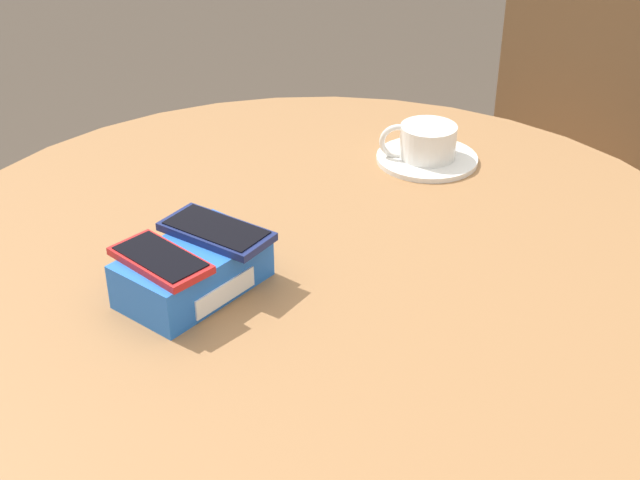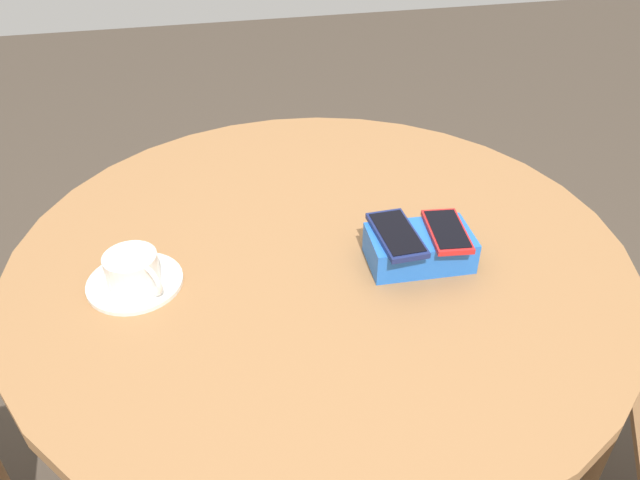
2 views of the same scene
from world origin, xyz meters
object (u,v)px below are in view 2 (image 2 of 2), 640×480
Objects in this scene: round_table at (320,298)px; saucer at (135,282)px; phone_navy at (397,234)px; coffee_cup at (133,269)px; phone_box at (419,248)px; phone_red at (447,231)px.

round_table is 0.35m from saucer.
coffee_cup is at bearing -4.81° from phone_navy.
phone_box reaches higher than saucer.
phone_box is at bearing 175.59° from coffee_cup.
phone_navy is 1.31× the size of coffee_cup.
phone_navy is (-0.12, 0.07, 0.18)m from round_table.
phone_red is (-0.04, 0.01, 0.03)m from phone_box.
phone_navy is (0.04, -0.00, 0.03)m from phone_box.
phone_red is at bearing 159.13° from round_table.
round_table is at bearing -23.64° from phone_box.
saucer is at bearing -4.68° from phone_box.
round_table is at bearing -174.56° from saucer.
phone_navy is 0.89× the size of saucer.
saucer reaches higher than round_table.
phone_box is at bearing -9.72° from phone_red.
phone_red and phone_navy have the same top height.
phone_red is at bearing 170.28° from phone_box.
phone_navy reaches higher than coffee_cup.
phone_navy reaches higher than phone_box.
phone_navy is 0.44m from coffee_cup.
coffee_cup is (0.48, -0.04, 0.01)m from phone_box.
phone_red reaches higher than phone_box.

